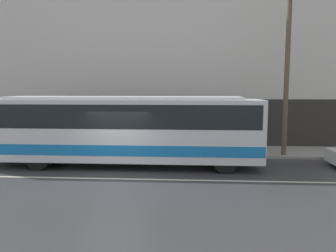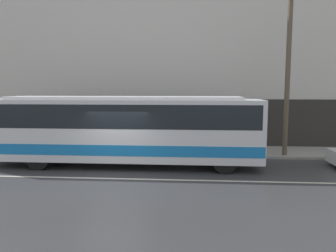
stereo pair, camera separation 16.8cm
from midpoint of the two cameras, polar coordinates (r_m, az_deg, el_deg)
ground_plane at (r=12.83m, az=-9.90°, el=-9.04°), size 60.00×60.00×0.00m
sidewalk at (r=18.07m, az=-5.80°, el=-4.19°), size 60.00×3.00×0.12m
building_facade at (r=19.53m, az=-5.19°, el=14.13°), size 60.00×0.35×12.41m
lane_stripe at (r=12.83m, az=-9.90°, el=-9.03°), size 54.00×0.14×0.01m
transit_bus at (r=14.63m, az=-7.79°, el=-0.12°), size 11.81×2.58×3.08m
utility_pole_near at (r=17.10m, az=19.72°, el=8.66°), size 0.24×0.24×8.09m
pedestrian_waiting at (r=18.89m, az=-8.09°, el=-1.11°), size 0.36×0.36×1.70m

